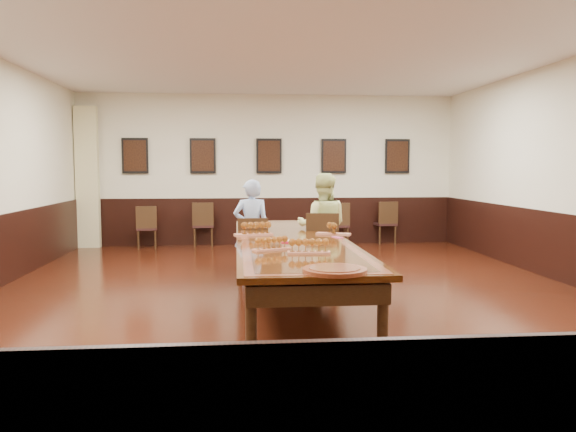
{
  "coord_description": "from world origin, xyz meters",
  "views": [
    {
      "loc": [
        -0.7,
        -7.07,
        1.66
      ],
      "look_at": [
        0.0,
        0.5,
        1.0
      ],
      "focal_mm": 35.0,
      "sensor_mm": 36.0,
      "label": 1
    }
  ],
  "objects": [
    {
      "name": "chair_woman",
      "position": [
        0.56,
        1.04,
        0.5
      ],
      "size": [
        0.55,
        0.58,
        1.01
      ],
      "primitive_type": null,
      "rotation": [
        0.0,
        0.0,
        2.98
      ],
      "color": "black",
      "rests_on": "floor"
    },
    {
      "name": "spare_chair_c",
      "position": [
        1.44,
        4.61,
        0.46
      ],
      "size": [
        0.43,
        0.47,
        0.92
      ],
      "primitive_type": null,
      "rotation": [
        0.0,
        0.0,
        3.15
      ],
      "color": "black",
      "rests_on": "floor"
    },
    {
      "name": "floor",
      "position": [
        0.0,
        0.0,
        -0.01
      ],
      "size": [
        8.0,
        10.0,
        0.02
      ],
      "primitive_type": "cube",
      "color": "black",
      "rests_on": "ground"
    },
    {
      "name": "flight_b",
      "position": [
        0.59,
        0.34,
        0.83
      ],
      "size": [
        0.48,
        0.31,
        0.17
      ],
      "color": "#AF6549",
      "rests_on": "conference_table"
    },
    {
      "name": "wall_front",
      "position": [
        0.0,
        -5.01,
        1.6
      ],
      "size": [
        8.0,
        0.02,
        3.2
      ],
      "primitive_type": "cube",
      "color": "beige",
      "rests_on": "floor"
    },
    {
      "name": "ceiling",
      "position": [
        0.0,
        0.0,
        3.21
      ],
      "size": [
        8.0,
        10.0,
        0.02
      ],
      "primitive_type": "cube",
      "color": "white",
      "rests_on": "floor"
    },
    {
      "name": "spare_chair_a",
      "position": [
        -2.54,
        4.6,
        0.44
      ],
      "size": [
        0.46,
        0.5,
        0.87
      ],
      "primitive_type": null,
      "rotation": [
        0.0,
        0.0,
        3.27
      ],
      "color": "black",
      "rests_on": "floor"
    },
    {
      "name": "curtain",
      "position": [
        -3.75,
        4.82,
        1.45
      ],
      "size": [
        0.45,
        0.18,
        2.9
      ],
      "primitive_type": "cube",
      "color": "beige",
      "rests_on": "floor"
    },
    {
      "name": "chair_man",
      "position": [
        -0.47,
        1.2,
        0.46
      ],
      "size": [
        0.46,
        0.49,
        0.93
      ],
      "primitive_type": null,
      "rotation": [
        0.0,
        0.0,
        3.19
      ],
      "color": "black",
      "rests_on": "floor"
    },
    {
      "name": "flight_d",
      "position": [
        0.06,
        -1.26,
        0.83
      ],
      "size": [
        0.45,
        0.16,
        0.17
      ],
      "color": "#AF6549",
      "rests_on": "conference_table"
    },
    {
      "name": "red_plate_grp",
      "position": [
        -0.06,
        -0.34,
        0.76
      ],
      "size": [
        0.22,
        0.22,
        0.03
      ],
      "color": "#B90C33",
      "rests_on": "conference_table"
    },
    {
      "name": "wainscoting",
      "position": [
        0.0,
        0.0,
        0.5
      ],
      "size": [
        8.0,
        10.0,
        1.0
      ],
      "color": "black",
      "rests_on": "floor"
    },
    {
      "name": "flight_a",
      "position": [
        -0.47,
        0.35,
        0.84
      ],
      "size": [
        0.53,
        0.26,
        0.19
      ],
      "color": "#AF6549",
      "rests_on": "conference_table"
    },
    {
      "name": "person_man",
      "position": [
        -0.48,
        1.3,
        0.74
      ],
      "size": [
        0.56,
        0.38,
        1.48
      ],
      "primitive_type": "imported",
      "rotation": [
        0.0,
        0.0,
        3.19
      ],
      "color": "#5180CC",
      "rests_on": "floor"
    },
    {
      "name": "person_woman",
      "position": [
        0.58,
        1.15,
        0.79
      ],
      "size": [
        0.87,
        0.72,
        1.57
      ],
      "primitive_type": "imported",
      "rotation": [
        0.0,
        0.0,
        2.98
      ],
      "color": "#EEF89B",
      "rests_on": "floor"
    },
    {
      "name": "pink_phone",
      "position": [
        0.6,
        0.05,
        0.76
      ],
      "size": [
        0.14,
        0.16,
        0.01
      ],
      "primitive_type": "cube",
      "rotation": [
        0.0,
        0.0,
        0.61
      ],
      "color": "#D54785",
      "rests_on": "conference_table"
    },
    {
      "name": "spare_chair_b",
      "position": [
        -1.4,
        4.79,
        0.47
      ],
      "size": [
        0.45,
        0.49,
        0.93
      ],
      "primitive_type": null,
      "rotation": [
        0.0,
        0.0,
        3.17
      ],
      "color": "black",
      "rests_on": "floor"
    },
    {
      "name": "wall_back",
      "position": [
        0.0,
        5.01,
        1.6
      ],
      "size": [
        8.0,
        0.02,
        3.2
      ],
      "primitive_type": "cube",
      "color": "beige",
      "rests_on": "floor"
    },
    {
      "name": "conference_table",
      "position": [
        0.0,
        0.0,
        0.61
      ],
      "size": [
        1.4,
        5.0,
        0.76
      ],
      "color": "black",
      "rests_on": "floor"
    },
    {
      "name": "spare_chair_d",
      "position": [
        2.52,
        4.84,
        0.46
      ],
      "size": [
        0.48,
        0.52,
        0.92
      ],
      "primitive_type": null,
      "rotation": [
        0.0,
        0.0,
        3.26
      ],
      "color": "black",
      "rests_on": "floor"
    },
    {
      "name": "posters",
      "position": [
        0.0,
        4.94,
        1.9
      ],
      "size": [
        6.14,
        0.04,
        0.74
      ],
      "color": "black",
      "rests_on": "wall_back"
    },
    {
      "name": "carved_platter",
      "position": [
        0.15,
        -2.31,
        0.77
      ],
      "size": [
        0.65,
        0.65,
        0.05
      ],
      "color": "#592211",
      "rests_on": "conference_table"
    },
    {
      "name": "flight_c",
      "position": [
        -0.32,
        -0.99,
        0.82
      ],
      "size": [
        0.44,
        0.29,
        0.16
      ],
      "color": "#AF6549",
      "rests_on": "conference_table"
    }
  ]
}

